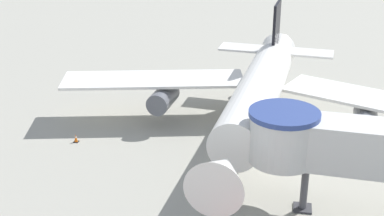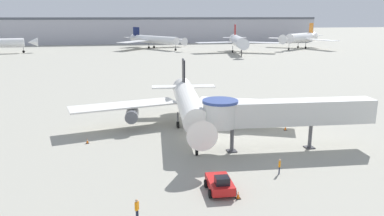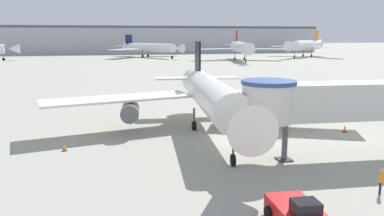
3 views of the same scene
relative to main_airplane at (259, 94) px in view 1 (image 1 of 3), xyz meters
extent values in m
plane|color=#9E9B8E|center=(1.09, -3.04, -3.76)|extent=(800.00, 800.00, 0.00)
cylinder|color=white|center=(-0.07, -0.78, 0.13)|extent=(4.79, 17.90, 3.20)
cone|color=white|center=(-1.15, -12.60, 0.13)|extent=(3.50, 3.79, 3.20)
cone|color=white|center=(0.84, 9.14, 0.13)|extent=(3.62, 5.06, 3.20)
cube|color=white|center=(-8.80, 2.89, -0.43)|extent=(15.41, 7.34, 0.22)
cube|color=white|center=(9.18, 1.25, -0.43)|extent=(15.30, 9.68, 0.22)
cube|color=black|center=(0.81, 8.90, 3.01)|extent=(0.55, 3.39, 4.15)
cube|color=white|center=(0.86, 9.38, 0.69)|extent=(10.28, 3.27, 0.18)
cylinder|color=#565960|center=(-7.72, 1.67, -1.56)|extent=(2.06, 3.52, 1.76)
cylinder|color=#565960|center=(7.89, 0.24, -1.56)|extent=(2.06, 3.52, 1.76)
cylinder|color=#4C4C51|center=(-0.87, -9.53, -2.39)|extent=(0.18, 0.18, 1.84)
cylinder|color=black|center=(-0.87, -9.53, -3.31)|extent=(0.34, 0.92, 0.90)
cylinder|color=#4C4C51|center=(-1.30, 1.56, -2.39)|extent=(0.22, 0.22, 1.84)
cylinder|color=black|center=(-1.30, 1.56, -3.31)|extent=(0.48, 0.93, 0.90)
cylinder|color=#4C4C51|center=(1.56, 1.29, -2.39)|extent=(0.22, 0.22, 1.84)
cylinder|color=black|center=(1.56, 1.29, -3.31)|extent=(0.48, 0.93, 0.90)
cylinder|color=silver|center=(1.95, -9.04, 0.81)|extent=(3.90, 3.90, 2.80)
cylinder|color=navy|center=(1.95, -9.04, 2.36)|extent=(4.10, 4.09, 0.30)
cylinder|color=#56565B|center=(3.43, -9.13, -2.17)|extent=(0.44, 0.44, 3.16)
cube|color=#333338|center=(3.43, -9.13, -3.70)|extent=(1.10, 1.10, 0.12)
cube|color=black|center=(-13.50, -2.94, -3.74)|extent=(0.38, 0.38, 0.04)
cone|color=orange|center=(-13.50, -2.94, -3.42)|extent=(0.26, 0.26, 0.59)
cylinder|color=white|center=(-13.50, -2.94, -3.35)|extent=(0.14, 0.14, 0.07)
camera|label=1|loc=(1.81, -37.37, 14.29)|focal=50.00mm
camera|label=2|loc=(-9.12, -49.04, 11.89)|focal=35.00mm
camera|label=3|loc=(-9.57, -34.67, 5.78)|focal=35.00mm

